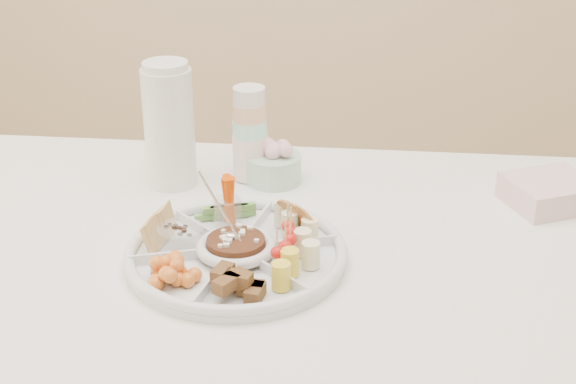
# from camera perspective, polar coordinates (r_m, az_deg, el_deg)

# --- Properties ---
(party_tray) EXTENTS (0.48, 0.48, 0.04)m
(party_tray) POSITION_cam_1_polar(r_m,az_deg,el_deg) (1.39, -3.71, -4.18)
(party_tray) COLOR silver
(party_tray) RESTS_ON dining_table
(bean_dip) EXTENTS (0.13, 0.13, 0.04)m
(bean_dip) POSITION_cam_1_polar(r_m,az_deg,el_deg) (1.39, -3.72, -3.91)
(bean_dip) COLOR black
(bean_dip) RESTS_ON party_tray
(tortillas) EXTENTS (0.12, 0.12, 0.06)m
(tortillas) POSITION_cam_1_polar(r_m,az_deg,el_deg) (1.46, 0.28, -1.76)
(tortillas) COLOR #B96E34
(tortillas) RESTS_ON party_tray
(carrot_cucumber) EXTENTS (0.13, 0.13, 0.09)m
(carrot_cucumber) POSITION_cam_1_polar(r_m,az_deg,el_deg) (1.49, -4.48, -0.35)
(carrot_cucumber) COLOR #D74000
(carrot_cucumber) RESTS_ON party_tray
(pita_raisins) EXTENTS (0.14, 0.14, 0.06)m
(pita_raisins) POSITION_cam_1_polar(r_m,az_deg,el_deg) (1.43, -8.57, -2.59)
(pita_raisins) COLOR tan
(pita_raisins) RESTS_ON party_tray
(cherries) EXTENTS (0.14, 0.14, 0.04)m
(cherries) POSITION_cam_1_polar(r_m,az_deg,el_deg) (1.32, -8.16, -5.50)
(cherries) COLOR orange
(cherries) RESTS_ON party_tray
(granola_chunks) EXTENTS (0.14, 0.14, 0.05)m
(granola_chunks) POSITION_cam_1_polar(r_m,az_deg,el_deg) (1.28, -2.87, -6.50)
(granola_chunks) COLOR #523815
(granola_chunks) RESTS_ON party_tray
(banana_tomato) EXTENTS (0.13, 0.13, 0.08)m
(banana_tomato) POSITION_cam_1_polar(r_m,az_deg,el_deg) (1.34, 1.44, -3.70)
(banana_tomato) COLOR #CCB97D
(banana_tomato) RESTS_ON party_tray
(cup_stack) EXTENTS (0.09, 0.09, 0.21)m
(cup_stack) POSITION_cam_1_polar(r_m,az_deg,el_deg) (1.68, -2.73, 4.24)
(cup_stack) COLOR silver
(cup_stack) RESTS_ON dining_table
(thermos) EXTENTS (0.12, 0.12, 0.27)m
(thermos) POSITION_cam_1_polar(r_m,az_deg,el_deg) (1.66, -8.46, 4.84)
(thermos) COLOR silver
(thermos) RESTS_ON dining_table
(flower_bowl) EXTENTS (0.15, 0.15, 0.09)m
(flower_bowl) POSITION_cam_1_polar(r_m,az_deg,el_deg) (1.68, -1.04, 2.16)
(flower_bowl) COLOR #A3E9BE
(flower_bowl) RESTS_ON dining_table
(napkin_stack) EXTENTS (0.20, 0.19, 0.05)m
(napkin_stack) POSITION_cam_1_polar(r_m,az_deg,el_deg) (1.67, 18.11, -0.01)
(napkin_stack) COLOR beige
(napkin_stack) RESTS_ON dining_table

